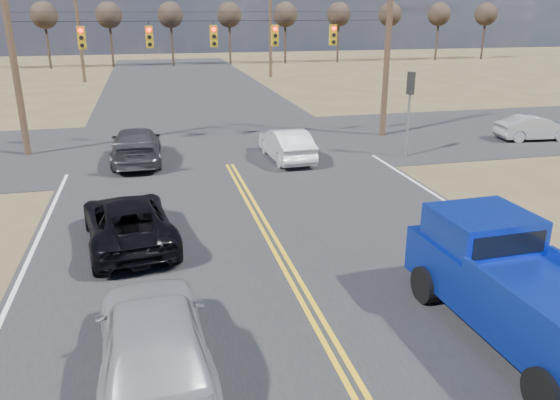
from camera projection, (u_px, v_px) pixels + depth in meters
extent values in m
plane|color=brown|center=(329.00, 343.00, 11.27)|extent=(160.00, 160.00, 0.00)
cube|color=#28282B|center=(245.00, 193.00, 20.45)|extent=(14.00, 120.00, 0.02)
cube|color=#28282B|center=(218.00, 145.00, 27.79)|extent=(120.00, 12.00, 0.02)
cylinder|color=#473323|center=(11.00, 45.00, 24.16)|extent=(0.32, 0.32, 10.00)
cylinder|color=#473323|center=(388.00, 40.00, 28.12)|extent=(0.32, 0.32, 10.00)
cylinder|color=black|center=(213.00, 21.00, 25.81)|extent=(18.00, 0.02, 0.02)
cylinder|color=black|center=(213.00, 12.00, 25.68)|extent=(18.00, 0.02, 0.02)
cube|color=#B28C14|center=(82.00, 38.00, 24.72)|extent=(0.34, 0.24, 1.00)
cylinder|color=#FF0C05|center=(80.00, 30.00, 24.48)|extent=(0.20, 0.06, 0.20)
cylinder|color=black|center=(81.00, 38.00, 24.59)|extent=(0.20, 0.06, 0.20)
cylinder|color=black|center=(82.00, 45.00, 24.70)|extent=(0.20, 0.06, 0.20)
cube|color=black|center=(80.00, 28.00, 24.42)|extent=(0.24, 0.14, 0.03)
cube|color=#B28C14|center=(149.00, 37.00, 25.38)|extent=(0.34, 0.24, 1.00)
cylinder|color=#FF0C05|center=(149.00, 30.00, 25.14)|extent=(0.20, 0.06, 0.20)
cylinder|color=black|center=(149.00, 37.00, 25.25)|extent=(0.20, 0.06, 0.20)
cylinder|color=black|center=(150.00, 44.00, 25.36)|extent=(0.20, 0.06, 0.20)
cube|color=black|center=(149.00, 27.00, 25.08)|extent=(0.24, 0.14, 0.03)
cube|color=#B28C14|center=(214.00, 36.00, 26.04)|extent=(0.34, 0.24, 1.00)
cylinder|color=#FF0C05|center=(214.00, 29.00, 25.80)|extent=(0.20, 0.06, 0.20)
cylinder|color=black|center=(214.00, 36.00, 25.91)|extent=(0.20, 0.06, 0.20)
cylinder|color=black|center=(214.00, 44.00, 26.02)|extent=(0.20, 0.06, 0.20)
cube|color=black|center=(214.00, 27.00, 25.74)|extent=(0.24, 0.14, 0.03)
cube|color=#B28C14|center=(275.00, 36.00, 26.70)|extent=(0.34, 0.24, 1.00)
cylinder|color=#FF0C05|center=(275.00, 29.00, 26.46)|extent=(0.20, 0.06, 0.20)
cylinder|color=black|center=(275.00, 36.00, 26.57)|extent=(0.20, 0.06, 0.20)
cylinder|color=black|center=(275.00, 43.00, 26.68)|extent=(0.20, 0.06, 0.20)
cube|color=black|center=(276.00, 26.00, 26.40)|extent=(0.24, 0.14, 0.03)
cube|color=#B28C14|center=(333.00, 35.00, 27.36)|extent=(0.34, 0.24, 1.00)
cylinder|color=#FF0C05|center=(334.00, 28.00, 27.12)|extent=(0.20, 0.06, 0.20)
cylinder|color=black|center=(334.00, 35.00, 27.23)|extent=(0.20, 0.06, 0.20)
cylinder|color=black|center=(334.00, 42.00, 27.34)|extent=(0.20, 0.06, 0.20)
cube|color=black|center=(334.00, 26.00, 27.06)|extent=(0.24, 0.14, 0.03)
cylinder|color=slate|center=(408.00, 123.00, 24.94)|extent=(0.12, 0.12, 3.20)
cube|color=black|center=(411.00, 83.00, 24.34)|extent=(0.24, 0.34, 1.00)
cylinder|color=#473323|center=(78.00, 27.00, 49.86)|extent=(0.32, 0.32, 10.00)
cylinder|color=#473323|center=(270.00, 26.00, 53.82)|extent=(0.32, 0.32, 10.00)
cylinder|color=#33261C|center=(48.00, 44.00, 62.35)|extent=(0.28, 0.28, 5.50)
sphere|color=#2D231C|center=(44.00, 15.00, 61.31)|extent=(3.00, 3.00, 3.00)
cylinder|color=#33261C|center=(111.00, 43.00, 63.89)|extent=(0.28, 0.28, 5.50)
sphere|color=#2D231C|center=(109.00, 15.00, 62.85)|extent=(3.00, 3.00, 3.00)
cylinder|color=#33261C|center=(172.00, 43.00, 65.43)|extent=(0.28, 0.28, 5.50)
sphere|color=#2D231C|center=(170.00, 15.00, 64.39)|extent=(3.00, 3.00, 3.00)
cylinder|color=#33261C|center=(230.00, 42.00, 66.97)|extent=(0.28, 0.28, 5.50)
sphere|color=#2D231C|center=(229.00, 15.00, 65.93)|extent=(3.00, 3.00, 3.00)
cylinder|color=#33261C|center=(285.00, 41.00, 68.51)|extent=(0.28, 0.28, 5.50)
sphere|color=#2D231C|center=(285.00, 15.00, 67.47)|extent=(3.00, 3.00, 3.00)
cylinder|color=#33261C|center=(338.00, 40.00, 70.05)|extent=(0.28, 0.28, 5.50)
sphere|color=#2D231C|center=(339.00, 14.00, 69.01)|extent=(3.00, 3.00, 3.00)
cylinder|color=#33261C|center=(388.00, 40.00, 71.59)|extent=(0.28, 0.28, 5.50)
sphere|color=#2D231C|center=(390.00, 14.00, 70.55)|extent=(3.00, 3.00, 3.00)
cylinder|color=#33261C|center=(437.00, 39.00, 73.13)|extent=(0.28, 0.28, 5.50)
sphere|color=#2D231C|center=(439.00, 14.00, 72.09)|extent=(3.00, 3.00, 3.00)
cylinder|color=#33261C|center=(483.00, 38.00, 74.67)|extent=(0.28, 0.28, 5.50)
sphere|color=#2D231C|center=(486.00, 14.00, 73.63)|extent=(3.00, 3.00, 3.00)
cylinder|color=black|center=(546.00, 392.00, 9.15)|extent=(0.38, 0.89, 0.88)
cylinder|color=black|center=(426.00, 285.00, 12.74)|extent=(0.38, 0.89, 0.88)
cylinder|color=black|center=(503.00, 274.00, 13.26)|extent=(0.38, 0.89, 0.88)
cube|color=#0E279A|center=(525.00, 299.00, 11.03)|extent=(2.40, 5.99, 1.10)
cube|color=#0E279A|center=(482.00, 229.00, 12.17)|extent=(2.09, 1.93, 0.79)
cube|color=black|center=(509.00, 245.00, 11.35)|extent=(1.75, 0.13, 0.49)
cube|color=#0E279A|center=(524.00, 305.00, 9.50)|extent=(0.24, 3.62, 0.22)
imported|color=#A9ACB1|center=(154.00, 340.00, 9.90)|extent=(2.21, 5.07, 1.70)
imported|color=black|center=(128.00, 222.00, 15.80)|extent=(2.99, 5.32, 1.40)
imported|color=silver|center=(286.00, 144.00, 24.77)|extent=(1.75, 4.47, 1.45)
imported|color=#35363B|center=(137.00, 145.00, 24.37)|extent=(2.22, 5.34, 1.54)
imported|color=#93969B|center=(535.00, 128.00, 28.55)|extent=(1.77, 4.08, 1.31)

